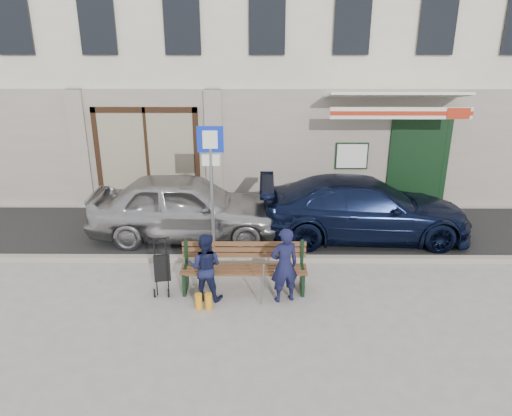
{
  "coord_description": "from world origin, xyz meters",
  "views": [
    {
      "loc": [
        -0.19,
        -8.15,
        4.95
      ],
      "look_at": [
        -0.25,
        1.6,
        1.2
      ],
      "focal_mm": 35.0,
      "sensor_mm": 36.0,
      "label": 1
    }
  ],
  "objects_px": {
    "parking_sign": "(211,171)",
    "woman": "(205,267)",
    "car_silver": "(186,207)",
    "bench": "(241,269)",
    "stroller": "(162,269)",
    "man": "(284,265)",
    "car_navy": "(364,208)"
  },
  "relations": [
    {
      "from": "car_navy",
      "to": "bench",
      "type": "relative_size",
      "value": 2.06
    },
    {
      "from": "bench",
      "to": "car_navy",
      "type": "bearing_deg",
      "value": 42.09
    },
    {
      "from": "man",
      "to": "parking_sign",
      "type": "bearing_deg",
      "value": -69.19
    },
    {
      "from": "parking_sign",
      "to": "car_silver",
      "type": "bearing_deg",
      "value": 122.63
    },
    {
      "from": "man",
      "to": "bench",
      "type": "bearing_deg",
      "value": -43.26
    },
    {
      "from": "car_navy",
      "to": "woman",
      "type": "bearing_deg",
      "value": 130.02
    },
    {
      "from": "car_navy",
      "to": "man",
      "type": "xyz_separation_m",
      "value": [
        -2.02,
        -2.91,
        0.01
      ]
    },
    {
      "from": "stroller",
      "to": "parking_sign",
      "type": "bearing_deg",
      "value": 48.79
    },
    {
      "from": "car_silver",
      "to": "parking_sign",
      "type": "height_order",
      "value": "parking_sign"
    },
    {
      "from": "man",
      "to": "stroller",
      "type": "bearing_deg",
      "value": -26.32
    },
    {
      "from": "parking_sign",
      "to": "stroller",
      "type": "xyz_separation_m",
      "value": [
        -0.85,
        -1.45,
        -1.5
      ]
    },
    {
      "from": "car_silver",
      "to": "bench",
      "type": "xyz_separation_m",
      "value": [
        1.39,
        -2.52,
        -0.31
      ]
    },
    {
      "from": "car_navy",
      "to": "bench",
      "type": "bearing_deg",
      "value": 132.83
    },
    {
      "from": "car_silver",
      "to": "car_navy",
      "type": "relative_size",
      "value": 0.91
    },
    {
      "from": "woman",
      "to": "stroller",
      "type": "height_order",
      "value": "woman"
    },
    {
      "from": "parking_sign",
      "to": "bench",
      "type": "xyz_separation_m",
      "value": [
        0.65,
        -1.4,
        -1.52
      ]
    },
    {
      "from": "man",
      "to": "car_navy",
      "type": "bearing_deg",
      "value": -143.39
    },
    {
      "from": "man",
      "to": "stroller",
      "type": "height_order",
      "value": "man"
    },
    {
      "from": "woman",
      "to": "man",
      "type": "bearing_deg",
      "value": -172.74
    },
    {
      "from": "car_navy",
      "to": "stroller",
      "type": "distance_m",
      "value": 5.04
    },
    {
      "from": "car_navy",
      "to": "parking_sign",
      "type": "relative_size",
      "value": 1.7
    },
    {
      "from": "parking_sign",
      "to": "car_navy",
      "type": "bearing_deg",
      "value": 17.64
    },
    {
      "from": "woman",
      "to": "stroller",
      "type": "distance_m",
      "value": 0.9
    },
    {
      "from": "parking_sign",
      "to": "man",
      "type": "height_order",
      "value": "parking_sign"
    },
    {
      "from": "man",
      "to": "woman",
      "type": "relative_size",
      "value": 1.11
    },
    {
      "from": "car_navy",
      "to": "stroller",
      "type": "height_order",
      "value": "car_navy"
    },
    {
      "from": "parking_sign",
      "to": "woman",
      "type": "relative_size",
      "value": 2.23
    },
    {
      "from": "parking_sign",
      "to": "man",
      "type": "xyz_separation_m",
      "value": [
        1.45,
        -1.76,
        -1.25
      ]
    },
    {
      "from": "car_silver",
      "to": "parking_sign",
      "type": "xyz_separation_m",
      "value": [
        0.73,
        -1.12,
        1.21
      ]
    },
    {
      "from": "car_silver",
      "to": "woman",
      "type": "xyz_separation_m",
      "value": [
        0.73,
        -2.81,
        -0.11
      ]
    },
    {
      "from": "car_silver",
      "to": "parking_sign",
      "type": "relative_size",
      "value": 1.55
    },
    {
      "from": "woman",
      "to": "stroller",
      "type": "bearing_deg",
      "value": -5.78
    }
  ]
}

